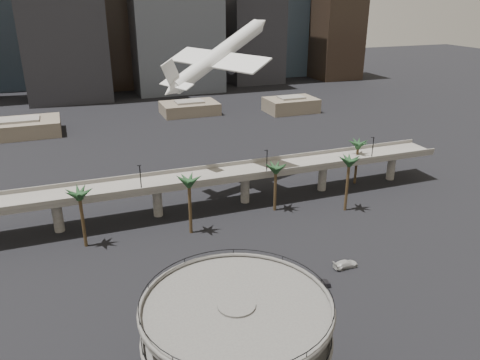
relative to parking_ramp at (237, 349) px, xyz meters
name	(u,v)px	position (x,y,z in m)	size (l,w,h in m)	color
parking_ramp	(237,349)	(0.00, 0.00, 0.00)	(22.20, 22.20, 17.35)	#4F4C49
overpass	(202,181)	(13.00, 59.00, -2.50)	(130.00, 9.30, 14.70)	#67635C
palm_trees	(260,170)	(24.58, 51.18, 1.46)	(76.40, 18.40, 14.00)	#47351E
low_buildings	(159,114)	(19.89, 146.30, -6.97)	(135.00, 27.50, 6.80)	#655A4A
airborne_jet	(218,56)	(21.47, 71.06, 24.77)	(33.19, 31.59, 18.47)	silver
car_a	(301,297)	(18.18, 17.61, -9.11)	(1.72, 4.27, 1.46)	#C84B1C
car_b	(318,284)	(22.77, 19.93, -9.08)	(1.59, 4.57, 1.50)	#242328
car_c	(346,264)	(31.04, 23.89, -9.11)	(2.02, 4.97, 1.44)	beige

